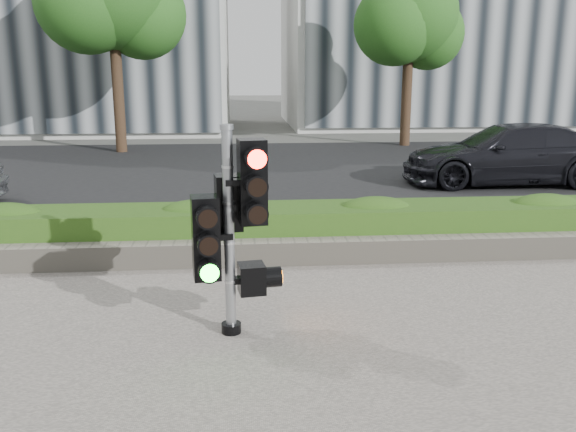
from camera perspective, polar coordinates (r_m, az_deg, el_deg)
The scene contains 9 objects.
ground at distance 6.97m, azimuth 0.46°, elevation -9.51°, with size 120.00×120.00×0.00m, color #51514C.
road at distance 16.62m, azimuth -2.63°, elevation 4.14°, with size 60.00×13.00×0.02m, color black.
curb at distance 9.92m, azimuth -1.17°, elevation -2.06°, with size 60.00×0.25×0.12m, color gray.
stone_wall at distance 8.68m, azimuth -0.66°, elevation -3.38°, with size 12.00×0.32×0.34m, color gray.
hedge at distance 9.26m, azimuth -0.95°, elevation -1.21°, with size 12.00×1.00×0.68m, color #5A882A.
building_right at distance 33.61m, azimuth 16.37°, elevation 18.64°, with size 18.00×10.00×12.00m, color #B7B7B2.
tree_right at distance 22.83m, azimuth 11.28°, elevation 17.73°, with size 4.10×3.58×6.53m.
traffic_signal at distance 6.21m, azimuth -5.32°, elevation -0.44°, with size 0.78×0.61×2.18m.
car_dark at distance 15.65m, azimuth 19.83°, elevation 5.47°, with size 2.02×4.97×1.44m, color black.
Camera 1 is at (-0.58, -6.38, 2.73)m, focal length 38.00 mm.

